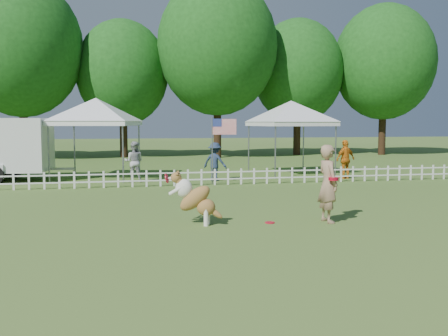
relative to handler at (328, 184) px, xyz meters
name	(u,v)px	position (x,y,z in m)	size (l,w,h in m)	color
ground	(259,223)	(-1.58, 0.26, -0.90)	(120.00, 120.00, 0.00)	#2E561B
picket_fence	(208,177)	(-1.58, 7.26, -0.60)	(22.00, 0.08, 0.60)	white
handler	(328,184)	(0.00, 0.00, 0.00)	(0.66, 0.43, 1.81)	#A17D60
dog	(196,198)	(-3.05, 0.32, -0.30)	(1.17, 0.39, 1.21)	brown
frisbee_on_turf	(270,223)	(-1.34, 0.17, -0.89)	(0.23, 0.23, 0.02)	red
canopy_tent_left	(97,139)	(-5.69, 10.30, 0.71)	(3.13, 3.13, 3.23)	white
canopy_tent_right	(291,139)	(2.66, 10.35, 0.69)	(3.09, 3.09, 3.19)	white
flag_pole	(212,151)	(-1.37, 7.56, 0.35)	(0.96, 0.10, 2.50)	gray
spectator_a	(134,162)	(-4.23, 8.83, -0.12)	(0.77, 0.60, 1.58)	#ACAAB0
spectator_b	(215,162)	(-1.08, 8.58, -0.14)	(0.98, 0.56, 1.52)	#24324D
spectator_c	(345,159)	(4.30, 8.24, -0.10)	(0.94, 0.39, 1.60)	orange
tree_left	(21,61)	(-10.58, 21.76, 5.10)	(7.40, 7.40, 12.00)	#184C15
tree_center_left	(123,82)	(-4.58, 22.76, 4.00)	(6.00, 6.00, 9.80)	#184C15
tree_center_right	(217,60)	(1.42, 21.26, 5.40)	(7.60, 7.60, 12.60)	#184C15
tree_right	(298,81)	(7.42, 22.76, 4.30)	(6.20, 6.20, 10.40)	#184C15
tree_far_right	(384,74)	(13.42, 21.76, 4.80)	(7.00, 7.00, 11.40)	#184C15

